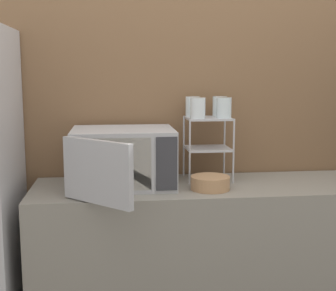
% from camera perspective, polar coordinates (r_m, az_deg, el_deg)
% --- Properties ---
extents(wall_back, '(8.00, 0.06, 2.60)m').
position_cam_1_polar(wall_back, '(2.80, 3.48, 4.28)').
color(wall_back, brown).
rests_on(wall_back, ground_plane).
extents(counter, '(1.87, 0.57, 0.92)m').
position_cam_1_polar(counter, '(2.70, 4.56, -14.36)').
color(counter, gray).
rests_on(counter, ground_plane).
extents(microwave, '(0.56, 0.72, 0.31)m').
position_cam_1_polar(microwave, '(2.49, -5.62, -1.53)').
color(microwave, '#ADADB2').
rests_on(microwave, counter).
extents(dish_rack, '(0.25, 0.22, 0.35)m').
position_cam_1_polar(dish_rack, '(2.64, 4.90, 1.28)').
color(dish_rack, '#B2B2B7').
rests_on(dish_rack, counter).
extents(glass_front_left, '(0.08, 0.08, 0.11)m').
position_cam_1_polar(glass_front_left, '(2.55, 3.66, 4.58)').
color(glass_front_left, silver).
rests_on(glass_front_left, dish_rack).
extents(glass_back_right, '(0.08, 0.08, 0.11)m').
position_cam_1_polar(glass_back_right, '(2.70, 6.31, 4.78)').
color(glass_back_right, silver).
rests_on(glass_back_right, dish_rack).
extents(glass_front_right, '(0.08, 0.08, 0.11)m').
position_cam_1_polar(glass_front_right, '(2.59, 6.85, 4.59)').
color(glass_front_right, silver).
rests_on(glass_front_right, dish_rack).
extents(glass_back_left, '(0.08, 0.08, 0.11)m').
position_cam_1_polar(glass_back_left, '(2.67, 3.03, 4.77)').
color(glass_back_left, silver).
rests_on(glass_back_left, dish_rack).
extents(bowl, '(0.20, 0.20, 0.07)m').
position_cam_1_polar(bowl, '(2.45, 5.16, -4.58)').
color(bowl, '#AD7F56').
rests_on(bowl, counter).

